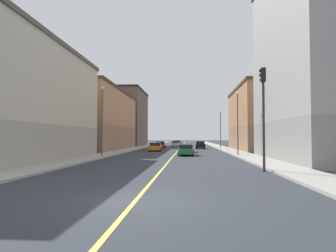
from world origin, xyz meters
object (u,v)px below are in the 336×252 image
building_left_near (335,57)px  car_orange (155,147)px  car_silver (176,144)px  building_left_mid (271,119)px  car_red (160,145)px  street_lamp_left_near (238,116)px  building_right_midblock (91,120)px  car_black (200,145)px  street_lamp_left_far (220,126)px  building_right_corner (1,101)px  traffic_light_left_near (263,105)px  car_green (186,150)px  car_maroon (186,148)px  car_teal (178,143)px  street_lamp_right_near (102,114)px  building_right_distant (121,118)px

building_left_near → car_orange: (-18.88, 18.51, -8.99)m
car_orange → car_silver: car_orange is taller
building_left_mid → car_red: bearing=157.1°
building_left_near → street_lamp_left_near: size_ratio=2.60×
building_right_midblock → car_black: size_ratio=6.11×
street_lamp_left_far → car_silver: size_ratio=1.67×
building_right_corner → traffic_light_left_near: size_ratio=3.29×
building_right_midblock → traffic_light_left_near: building_right_midblock is taller
building_right_corner → car_green: (16.86, 9.89, -4.85)m
building_right_midblock → building_left_mid: bearing=-0.9°
street_lamp_left_near → car_maroon: (-6.12, 8.05, -4.02)m
car_green → street_lamp_left_far: bearing=72.6°
street_lamp_left_near → building_right_corner: bearing=-157.6°
car_maroon → traffic_light_left_near: bearing=-78.3°
building_right_corner → car_silver: size_ratio=5.35×
traffic_light_left_near → car_green: 18.08m
building_right_corner → car_teal: building_right_corner is taller
traffic_light_left_near → street_lamp_right_near: (-14.06, 12.59, 0.47)m
car_orange → car_green: 11.94m
street_lamp_left_far → car_red: street_lamp_left_far is taller
building_left_mid → building_right_distant: 38.94m
building_right_distant → car_maroon: building_right_distant is taller
building_right_distant → street_lamp_left_near: (22.93, -39.02, -2.35)m
car_teal → building_right_distant: bearing=-162.4°
street_lamp_left_far → car_red: bearing=162.8°
street_lamp_left_far → car_black: 5.38m
building_left_mid → street_lamp_left_near: 17.15m
traffic_light_left_near → street_lamp_left_far: size_ratio=0.98×
building_right_midblock → car_red: bearing=33.5°
street_lamp_left_far → building_left_mid: bearing=-30.3°
car_red → building_left_near: bearing=-57.8°
building_right_corner → street_lamp_right_near: bearing=35.0°
building_left_mid → building_right_distant: building_right_distant is taller
building_right_midblock → car_orange: building_right_midblock is taller
street_lamp_right_near → car_red: size_ratio=1.69×
car_silver → building_left_near: bearing=-69.0°
car_maroon → car_orange: car_orange is taller
street_lamp_left_near → car_teal: street_lamp_left_near is taller
building_left_near → traffic_light_left_near: 13.98m
street_lamp_left_far → car_green: street_lamp_left_far is taller
car_orange → building_right_corner: bearing=-119.8°
building_left_mid → building_right_corner: building_right_corner is taller
street_lamp_left_far → car_orange: street_lamp_left_far is taller
car_red → car_silver: (2.47, 13.22, -0.04)m
street_lamp_left_near → car_teal: (-8.73, 43.53, -3.99)m
car_black → car_silver: (-5.35, 14.94, -0.06)m
car_teal → building_left_mid: bearing=-59.6°
car_green → car_black: bearing=83.3°
car_red → car_silver: size_ratio=1.10×
car_silver → building_right_distant: bearing=170.1°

